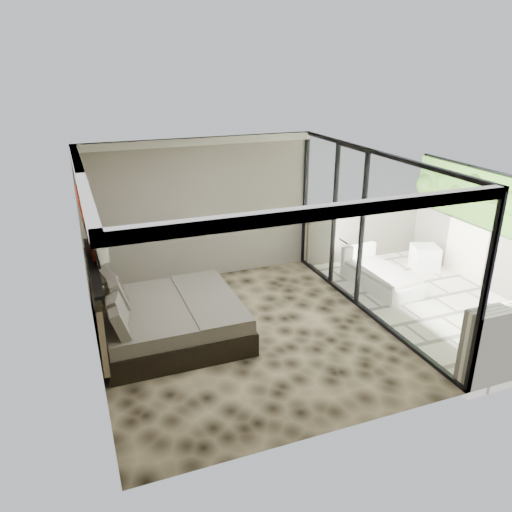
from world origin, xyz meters
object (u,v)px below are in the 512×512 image
object	(u,v)px
bed	(165,318)
ottoman	(425,258)
table_lamp	(99,261)
lounger	(379,276)
nightstand	(106,297)

from	to	relation	value
bed	ottoman	bearing A→B (deg)	8.43
table_lamp	lounger	xyz separation A→B (m)	(5.11, -0.85, -0.74)
nightstand	ottoman	bearing A→B (deg)	-20.02
nightstand	lounger	distance (m)	5.14
lounger	table_lamp	bearing A→B (deg)	165.26
bed	nightstand	world-z (taller)	bed
bed	nightstand	xyz separation A→B (m)	(-0.77, 1.32, -0.11)
nightstand	ottoman	xyz separation A→B (m)	(6.43, -0.48, 0.00)
bed	lounger	distance (m)	4.32
table_lamp	ottoman	world-z (taller)	table_lamp
lounger	nightstand	bearing A→B (deg)	165.15
table_lamp	lounger	size ratio (longest dim) A/B	0.40
table_lamp	ottoman	distance (m)	6.54
ottoman	lounger	distance (m)	1.42
bed	table_lamp	xyz separation A→B (m)	(-0.82, 1.32, 0.58)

